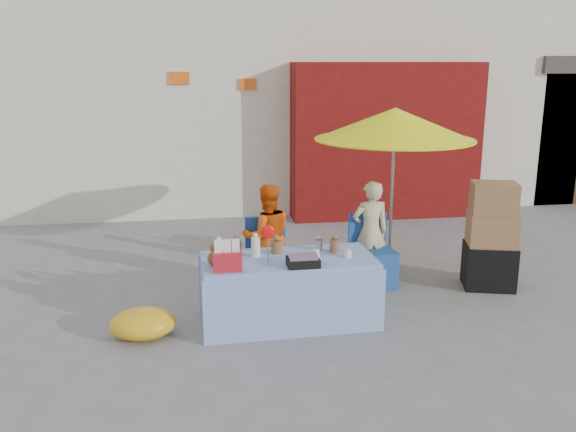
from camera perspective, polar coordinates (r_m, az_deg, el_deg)
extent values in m
plane|color=slate|center=(6.35, 1.20, -10.10)|extent=(80.00, 80.00, 0.00)
cube|color=silver|center=(12.74, -4.37, 12.65)|extent=(12.00, 5.00, 4.50)
cube|color=maroon|center=(10.49, 9.16, 6.92)|extent=(3.20, 0.60, 2.60)
cube|color=#4C331E|center=(13.97, 23.96, 7.30)|extent=(2.60, 3.00, 2.40)
cube|color=#3F3833|center=(13.90, 24.54, 12.81)|extent=(2.80, 3.20, 0.30)
cube|color=#F65A14|center=(10.17, -10.12, 12.59)|extent=(0.32, 0.04, 0.20)
cube|color=#F65A14|center=(10.22, -3.78, 12.23)|extent=(0.28, 0.04, 0.18)
cube|color=#97B7F2|center=(6.30, 0.04, -6.91)|extent=(1.77, 0.84, 0.69)
cube|color=#97B7F2|center=(5.94, 0.78, -8.51)|extent=(1.79, 0.09, 0.64)
cube|color=#97B7F2|center=(6.68, -0.62, -5.85)|extent=(1.79, 0.09, 0.64)
cylinder|color=white|center=(6.21, -6.47, -3.17)|extent=(0.10, 0.10, 0.17)
cylinder|color=brown|center=(6.31, -4.87, -2.91)|extent=(0.11, 0.11, 0.15)
cylinder|color=white|center=(6.19, -3.05, -2.95)|extent=(0.09, 0.09, 0.20)
cylinder|color=brown|center=(6.32, -1.09, -2.92)|extent=(0.12, 0.12, 0.13)
cylinder|color=#B2B2B7|center=(6.43, 2.92, -2.71)|extent=(0.09, 0.09, 0.11)
cylinder|color=brown|center=(6.36, 4.37, -2.81)|extent=(0.10, 0.10, 0.14)
cylinder|color=white|center=(6.18, 2.63, -3.55)|extent=(0.08, 0.08, 0.08)
cylinder|color=white|center=(6.22, 5.62, -3.49)|extent=(0.08, 0.08, 0.08)
sphere|color=brown|center=(5.99, -6.91, -3.98)|extent=(0.14, 0.14, 0.14)
ellipsoid|color=red|center=(5.92, -1.90, -1.48)|extent=(0.14, 0.05, 0.14)
cube|color=red|center=(5.81, -5.70, -4.27)|extent=(0.28, 0.14, 0.18)
cube|color=black|center=(5.93, 1.41, -4.33)|extent=(0.32, 0.23, 0.08)
cube|color=#204893|center=(7.13, -1.78, -5.35)|extent=(0.51, 0.49, 0.45)
cube|color=#204893|center=(7.21, -2.15, -1.59)|extent=(0.48, 0.07, 0.40)
cube|color=#204893|center=(7.38, 7.93, -4.80)|extent=(0.51, 0.49, 0.45)
cube|color=#204893|center=(7.45, 7.44, -1.17)|extent=(0.48, 0.07, 0.40)
imported|color=#EB510C|center=(7.15, -1.95, -1.93)|extent=(0.64, 0.52, 1.25)
imported|color=beige|center=(7.40, 7.70, -1.49)|extent=(0.48, 0.33, 1.25)
cylinder|color=gray|center=(7.53, 9.67, 1.67)|extent=(0.04, 0.04, 2.00)
cone|color=#EFF40C|center=(7.39, 9.96, 8.49)|extent=(1.90, 1.90, 0.38)
cylinder|color=#EFF40C|center=(7.41, 9.90, 7.10)|extent=(1.90, 1.90, 0.02)
cube|color=black|center=(7.64, 18.28, -4.45)|extent=(0.68, 0.61, 0.52)
cube|color=#916441|center=(7.51, 18.55, -1.13)|extent=(0.64, 0.55, 0.40)
cube|color=#916441|center=(7.40, 18.71, 1.62)|extent=(0.58, 0.50, 0.35)
ellipsoid|color=gold|center=(6.19, -13.42, -9.76)|extent=(0.68, 0.56, 0.29)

